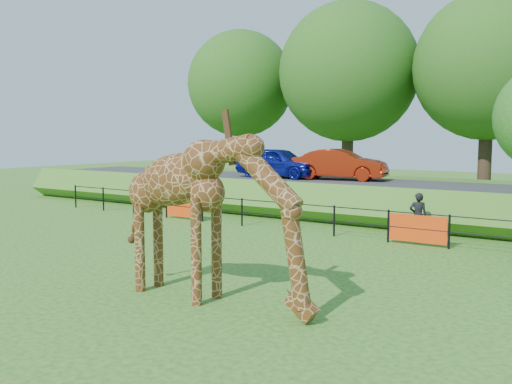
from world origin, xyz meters
The scene contains 9 objects.
ground centered at (0.00, 0.00, 0.00)m, with size 90.00×90.00×0.00m, color #276018.
giraffe centered at (1.34, -0.65, 1.83)m, with size 5.13×0.94×3.66m, color #5C3013, non-canonical shape.
perimeter_fence centered at (0.00, 8.00, 0.55)m, with size 28.07×0.10×1.10m, color black, non-canonical shape.
embankment centered at (0.00, 15.50, 0.65)m, with size 40.00×9.00×1.30m, color #276018.
road centered at (0.00, 14.00, 1.36)m, with size 40.00×5.00×0.12m, color #2E2E30.
car_blue centered at (-6.13, 14.19, 2.18)m, with size 1.79×4.45×1.52m, color #131C9E.
car_red centered at (-2.98, 14.65, 2.15)m, with size 1.54×4.43×1.46m, color #9F200B.
visitor centered at (2.64, 9.10, 0.81)m, with size 0.59×0.39×1.62m, color black.
bg_tree_line centered at (1.89, 22.00, 7.19)m, with size 37.30×8.80×11.82m.
Camera 1 is at (8.82, -10.10, 3.66)m, focal length 40.00 mm.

